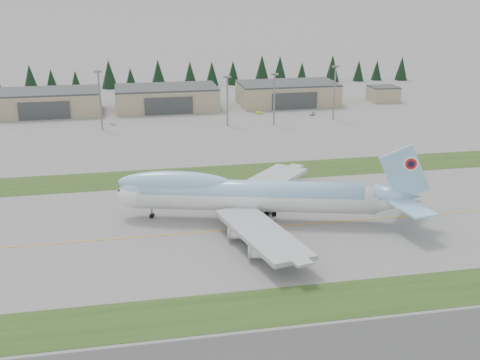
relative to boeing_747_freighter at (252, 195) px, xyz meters
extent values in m
plane|color=slate|center=(4.06, -5.15, -7.02)|extent=(7000.00, 7000.00, 0.00)
cube|color=#264418|center=(4.06, -43.15, -7.02)|extent=(400.00, 14.00, 0.08)
cube|color=#264418|center=(4.06, 39.85, -7.02)|extent=(400.00, 18.00, 0.08)
cube|color=gold|center=(4.06, -5.15, -7.02)|extent=(400.00, 0.40, 0.02)
cylinder|color=white|center=(0.78, -0.21, -0.69)|extent=(60.91, 22.62, 7.10)
cylinder|color=#8CC0E6|center=(-0.28, 0.07, 0.62)|extent=(56.55, 20.97, 6.55)
ellipsoid|color=white|center=(-28.76, 7.68, -0.69)|extent=(12.80, 9.79, 7.10)
ellipsoid|color=#8CC0E6|center=(-28.76, 7.68, 0.62)|extent=(10.73, 8.26, 6.02)
ellipsoid|color=#8CC0E6|center=(-19.27, 5.14, 2.70)|extent=(30.67, 13.59, 6.55)
cube|color=#0C1433|center=(-32.46, 8.66, 0.73)|extent=(2.99, 3.35, 1.42)
cone|color=white|center=(35.59, -9.50, -0.69)|extent=(14.45, 10.10, 6.96)
cone|color=#8CC0E6|center=(35.59, -9.50, 0.62)|extent=(13.24, 9.22, 6.33)
cube|color=#8CC0E6|center=(36.65, -9.78, 6.74)|extent=(12.95, 4.04, 15.07)
cylinder|color=white|center=(38.03, -9.70, 9.36)|extent=(3.85, 1.22, 3.93)
cylinder|color=red|center=(38.05, -9.59, 9.36)|extent=(2.80, 0.94, 2.84)
cylinder|color=#0C1433|center=(38.08, -9.48, 9.36)|extent=(1.64, 0.63, 1.64)
cube|color=#8CC0E6|center=(39.39, -3.73, -0.03)|extent=(12.73, 13.42, 0.50)
cube|color=#8CC0E6|center=(36.01, -16.39, -0.03)|extent=(8.55, 12.97, 0.50)
cube|color=#A1A3A8|center=(7.53, 16.64, -2.65)|extent=(29.91, 31.05, 1.09)
cube|color=#A1A3A8|center=(-1.76, -18.18, -2.65)|extent=(17.51, 34.25, 1.09)
cylinder|color=white|center=(1.55, 13.71, -4.73)|extent=(6.19, 4.10, 2.73)
cylinder|color=white|center=(9.34, 22.14, -4.73)|extent=(6.19, 4.10, 2.73)
cylinder|color=white|center=(-5.49, -12.66, -4.73)|extent=(6.19, 4.10, 2.73)
cylinder|color=white|center=(-2.93, -23.85, -4.73)|extent=(6.19, 4.10, 2.73)
cylinder|color=slate|center=(-25.60, 6.83, -5.71)|extent=(0.59, 0.59, 2.62)
cylinder|color=slate|center=(0.04, 3.38, -5.60)|extent=(0.75, 0.75, 2.84)
cylinder|color=slate|center=(-1.65, -2.95, -5.60)|extent=(0.75, 0.75, 2.84)
cylinder|color=slate|center=(5.31, 1.97, -5.60)|extent=(0.75, 0.75, 2.84)
cylinder|color=slate|center=(3.62, -4.36, -5.60)|extent=(0.75, 0.75, 2.84)
cylinder|color=black|center=(-25.71, 6.41, -6.42)|extent=(1.26, 0.68, 1.20)
cylinder|color=black|center=(-25.49, 7.25, -6.42)|extent=(1.26, 0.68, 1.20)
cylinder|color=black|center=(0.04, 3.38, -6.37)|extent=(1.41, 0.87, 1.31)
cylinder|color=black|center=(-1.65, -2.95, -6.37)|extent=(1.41, 0.87, 1.31)
cylinder|color=black|center=(5.31, 1.97, -6.37)|extent=(1.41, 0.87, 1.31)
cylinder|color=black|center=(3.62, -4.36, -6.37)|extent=(1.41, 0.87, 1.31)
cube|color=gray|center=(-65.94, 144.85, -2.02)|extent=(48.00, 26.00, 10.00)
cube|color=#343739|center=(-65.94, 144.85, 3.38)|extent=(48.00, 26.00, 0.80)
cube|color=#343739|center=(-65.94, 131.55, -3.02)|extent=(22.08, 0.60, 8.00)
cube|color=gray|center=(-10.94, 144.85, -2.02)|extent=(48.00, 26.00, 10.00)
cube|color=#343739|center=(-10.94, 144.85, 3.38)|extent=(48.00, 26.00, 0.80)
cube|color=#343739|center=(-10.94, 131.55, -3.02)|extent=(22.08, 0.60, 8.00)
cube|color=gray|center=(49.06, 144.85, -2.02)|extent=(48.00, 26.00, 10.00)
cube|color=#343739|center=(49.06, 144.85, 3.38)|extent=(48.00, 26.00, 0.80)
cube|color=#343739|center=(49.06, 131.55, -3.02)|extent=(22.08, 0.60, 8.00)
cube|color=gray|center=(99.06, 142.85, -3.52)|extent=(14.00, 12.00, 7.00)
cube|color=#343739|center=(99.06, 142.85, 0.28)|extent=(14.00, 12.00, 0.60)
cylinder|color=slate|center=(-40.60, 108.38, 4.77)|extent=(0.70, 0.70, 23.59)
cube|color=slate|center=(-40.60, 108.38, 16.96)|extent=(3.20, 3.20, 0.80)
cylinder|color=slate|center=(11.80, 105.14, 3.15)|extent=(0.70, 0.70, 20.34)
cube|color=slate|center=(11.80, 105.14, 13.71)|extent=(3.20, 3.20, 0.80)
cylinder|color=slate|center=(31.53, 102.69, 3.60)|extent=(0.70, 0.70, 21.24)
cube|color=slate|center=(31.53, 102.69, 14.62)|extent=(3.20, 3.20, 0.80)
cylinder|color=slate|center=(60.01, 107.56, 4.49)|extent=(0.70, 0.70, 23.03)
cube|color=slate|center=(60.01, 107.56, 16.41)|extent=(3.20, 3.20, 0.80)
imported|color=silver|center=(-36.20, 115.78, -7.02)|extent=(2.76, 3.27, 1.06)
imported|color=#C5D635|center=(30.43, 124.92, -7.02)|extent=(3.93, 2.46, 1.22)
imported|color=#A19FA4|center=(53.70, 118.18, -7.02)|extent=(3.68, 4.65, 1.26)
cone|color=black|center=(-80.76, 203.69, 0.56)|extent=(8.50, 8.50, 15.17)
cone|color=black|center=(-70.10, 207.30, -0.99)|extent=(6.75, 6.75, 12.06)
cone|color=black|center=(-57.01, 207.01, -1.64)|extent=(6.03, 6.03, 10.76)
cone|color=black|center=(-38.43, 207.30, 1.04)|extent=(9.03, 9.03, 16.12)
cone|color=black|center=(-26.55, 205.74, -1.12)|extent=(6.62, 6.62, 11.81)
cone|color=black|center=(-10.57, 210.74, 0.54)|extent=(8.46, 8.46, 15.11)
cone|color=black|center=(7.18, 203.42, 0.31)|extent=(8.21, 8.21, 14.66)
cone|color=black|center=(20.16, 205.65, -0.02)|extent=(7.84, 7.84, 13.99)
cone|color=black|center=(32.83, 206.45, -0.02)|extent=(7.84, 7.84, 14.00)
cone|color=black|center=(50.29, 206.82, 1.41)|extent=(9.44, 9.44, 16.87)
cone|color=black|center=(60.94, 205.50, 1.11)|extent=(9.11, 9.11, 16.27)
cone|color=black|center=(74.69, 205.87, -0.88)|extent=(6.88, 6.88, 12.28)
cone|color=black|center=(94.14, 206.96, 0.96)|extent=(8.94, 8.94, 15.96)
cone|color=black|center=(110.16, 204.67, -0.73)|extent=(7.05, 7.05, 12.58)
cone|color=black|center=(122.39, 205.86, -0.90)|extent=(6.86, 6.86, 12.24)
cone|color=black|center=(137.32, 202.99, 0.14)|extent=(8.02, 8.02, 14.32)
camera|label=1|loc=(-30.92, -141.76, 53.20)|focal=45.00mm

